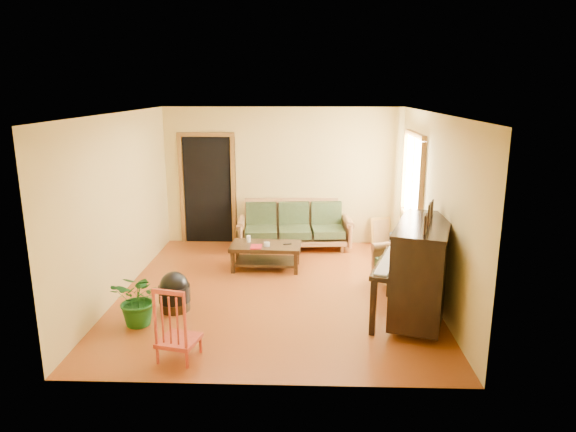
{
  "coord_description": "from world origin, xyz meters",
  "views": [
    {
      "loc": [
        0.44,
        -7.14,
        2.94
      ],
      "look_at": [
        0.18,
        0.2,
        1.1
      ],
      "focal_mm": 32.0,
      "sensor_mm": 36.0,
      "label": 1
    }
  ],
  "objects_px": {
    "armchair": "(407,260)",
    "piano": "(421,272)",
    "footstool": "(175,296)",
    "potted_plant": "(140,299)",
    "coffee_table": "(266,256)",
    "ceramic_crock": "(395,240)",
    "sofa": "(295,225)",
    "red_chair": "(178,322)"
  },
  "relations": [
    {
      "from": "footstool",
      "to": "red_chair",
      "type": "xyz_separation_m",
      "value": [
        0.37,
        -1.27,
        0.24
      ]
    },
    {
      "from": "sofa",
      "to": "piano",
      "type": "height_order",
      "value": "piano"
    },
    {
      "from": "red_chair",
      "to": "potted_plant",
      "type": "relative_size",
      "value": 1.23
    },
    {
      "from": "coffee_table",
      "to": "ceramic_crock",
      "type": "bearing_deg",
      "value": 27.85
    },
    {
      "from": "ceramic_crock",
      "to": "sofa",
      "type": "bearing_deg",
      "value": -176.68
    },
    {
      "from": "potted_plant",
      "to": "sofa",
      "type": "bearing_deg",
      "value": 60.18
    },
    {
      "from": "footstool",
      "to": "potted_plant",
      "type": "xyz_separation_m",
      "value": [
        -0.32,
        -0.46,
        0.15
      ]
    },
    {
      "from": "sofa",
      "to": "piano",
      "type": "bearing_deg",
      "value": -65.12
    },
    {
      "from": "piano",
      "to": "footstool",
      "type": "distance_m",
      "value": 3.28
    },
    {
      "from": "sofa",
      "to": "coffee_table",
      "type": "xyz_separation_m",
      "value": [
        -0.45,
        -1.13,
        -0.23
      ]
    },
    {
      "from": "coffee_table",
      "to": "piano",
      "type": "distance_m",
      "value": 2.87
    },
    {
      "from": "sofa",
      "to": "potted_plant",
      "type": "distance_m",
      "value": 3.79
    },
    {
      "from": "armchair",
      "to": "piano",
      "type": "xyz_separation_m",
      "value": [
        -0.03,
        -1.02,
        0.18
      ]
    },
    {
      "from": "armchair",
      "to": "ceramic_crock",
      "type": "xyz_separation_m",
      "value": [
        0.18,
        2.09,
        -0.33
      ]
    },
    {
      "from": "sofa",
      "to": "footstool",
      "type": "height_order",
      "value": "sofa"
    },
    {
      "from": "armchair",
      "to": "piano",
      "type": "distance_m",
      "value": 1.04
    },
    {
      "from": "sofa",
      "to": "armchair",
      "type": "distance_m",
      "value": 2.62
    },
    {
      "from": "armchair",
      "to": "piano",
      "type": "relative_size",
      "value": 0.64
    },
    {
      "from": "armchair",
      "to": "potted_plant",
      "type": "bearing_deg",
      "value": -179.19
    },
    {
      "from": "sofa",
      "to": "ceramic_crock",
      "type": "height_order",
      "value": "sofa"
    },
    {
      "from": "red_chair",
      "to": "ceramic_crock",
      "type": "distance_m",
      "value": 5.23
    },
    {
      "from": "footstool",
      "to": "potted_plant",
      "type": "height_order",
      "value": "potted_plant"
    },
    {
      "from": "piano",
      "to": "ceramic_crock",
      "type": "bearing_deg",
      "value": 104.16
    },
    {
      "from": "sofa",
      "to": "footstool",
      "type": "xyz_separation_m",
      "value": [
        -1.56,
        -2.82,
        -0.24
      ]
    },
    {
      "from": "armchair",
      "to": "red_chair",
      "type": "distance_m",
      "value": 3.59
    },
    {
      "from": "footstool",
      "to": "red_chair",
      "type": "height_order",
      "value": "red_chair"
    },
    {
      "from": "sofa",
      "to": "potted_plant",
      "type": "height_order",
      "value": "sofa"
    },
    {
      "from": "armchair",
      "to": "ceramic_crock",
      "type": "relative_size",
      "value": 3.35
    },
    {
      "from": "coffee_table",
      "to": "potted_plant",
      "type": "bearing_deg",
      "value": -123.6
    },
    {
      "from": "footstool",
      "to": "red_chair",
      "type": "bearing_deg",
      "value": -73.82
    },
    {
      "from": "potted_plant",
      "to": "armchair",
      "type": "bearing_deg",
      "value": 19.91
    },
    {
      "from": "footstool",
      "to": "ceramic_crock",
      "type": "xyz_separation_m",
      "value": [
        3.46,
        2.93,
        -0.06
      ]
    },
    {
      "from": "sofa",
      "to": "red_chair",
      "type": "bearing_deg",
      "value": -110.69
    },
    {
      "from": "red_chair",
      "to": "piano",
      "type": "bearing_deg",
      "value": 33.59
    },
    {
      "from": "sofa",
      "to": "piano",
      "type": "xyz_separation_m",
      "value": [
        1.69,
        -3.0,
        0.21
      ]
    },
    {
      "from": "red_chair",
      "to": "ceramic_crock",
      "type": "xyz_separation_m",
      "value": [
        3.09,
        4.2,
        -0.3
      ]
    },
    {
      "from": "armchair",
      "to": "piano",
      "type": "bearing_deg",
      "value": -110.64
    },
    {
      "from": "piano",
      "to": "potted_plant",
      "type": "relative_size",
      "value": 2.07
    },
    {
      "from": "coffee_table",
      "to": "ceramic_crock",
      "type": "relative_size",
      "value": 4.13
    },
    {
      "from": "armchair",
      "to": "potted_plant",
      "type": "xyz_separation_m",
      "value": [
        -3.6,
        -1.3,
        -0.11
      ]
    },
    {
      "from": "armchair",
      "to": "footstool",
      "type": "xyz_separation_m",
      "value": [
        -3.27,
        -0.84,
        -0.27
      ]
    },
    {
      "from": "coffee_table",
      "to": "footstool",
      "type": "xyz_separation_m",
      "value": [
        -1.11,
        -1.69,
        -0.01
      ]
    }
  ]
}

